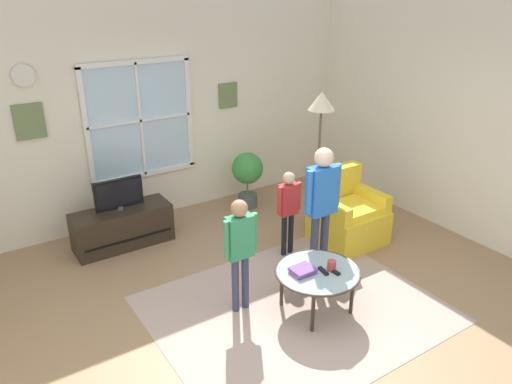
# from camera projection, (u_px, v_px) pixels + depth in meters

# --- Properties ---
(ground_plane) EXTENTS (6.46, 6.61, 0.02)m
(ground_plane) POSITION_uv_depth(u_px,v_px,m) (290.00, 332.00, 4.51)
(ground_plane) COLOR #9E7A56
(back_wall) EXTENTS (5.86, 0.17, 2.83)m
(back_wall) POSITION_uv_depth(u_px,v_px,m) (149.00, 112.00, 6.30)
(back_wall) COLOR silver
(back_wall) RESTS_ON ground_plane
(side_wall_right) EXTENTS (0.12, 6.01, 2.83)m
(side_wall_right) POSITION_uv_depth(u_px,v_px,m) (509.00, 132.00, 5.46)
(side_wall_right) COLOR silver
(side_wall_right) RESTS_ON ground_plane
(area_rug) EXTENTS (2.66, 2.21, 0.01)m
(area_rug) POSITION_uv_depth(u_px,v_px,m) (295.00, 309.00, 4.81)
(area_rug) COLOR tan
(area_rug) RESTS_ON ground_plane
(tv_stand) EXTENTS (1.16, 0.45, 0.47)m
(tv_stand) POSITION_uv_depth(u_px,v_px,m) (123.00, 227.00, 5.91)
(tv_stand) COLOR #2D2319
(tv_stand) RESTS_ON ground_plane
(television) EXTENTS (0.57, 0.08, 0.38)m
(television) POSITION_uv_depth(u_px,v_px,m) (119.00, 194.00, 5.73)
(television) COLOR #4C4C4C
(television) RESTS_ON tv_stand
(armchair) EXTENTS (0.76, 0.74, 0.87)m
(armchair) POSITION_uv_depth(u_px,v_px,m) (346.00, 216.00, 5.99)
(armchair) COLOR yellow
(armchair) RESTS_ON ground_plane
(coffee_table) EXTENTS (0.82, 0.82, 0.44)m
(coffee_table) POSITION_uv_depth(u_px,v_px,m) (317.00, 273.00, 4.65)
(coffee_table) COLOR #99B2B7
(coffee_table) RESTS_ON ground_plane
(book_stack) EXTENTS (0.23, 0.18, 0.05)m
(book_stack) POSITION_uv_depth(u_px,v_px,m) (303.00, 270.00, 4.60)
(book_stack) COLOR #AB5370
(book_stack) RESTS_ON coffee_table
(cup) EXTENTS (0.08, 0.08, 0.10)m
(cup) POSITION_uv_depth(u_px,v_px,m) (332.00, 266.00, 4.64)
(cup) COLOR #BF3F3F
(cup) RESTS_ON coffee_table
(remote_near_books) EXTENTS (0.06, 0.14, 0.02)m
(remote_near_books) POSITION_uv_depth(u_px,v_px,m) (323.00, 271.00, 4.62)
(remote_near_books) COLOR black
(remote_near_books) RESTS_ON coffee_table
(remote_near_cup) EXTENTS (0.05, 0.14, 0.02)m
(remote_near_cup) POSITION_uv_depth(u_px,v_px,m) (334.00, 271.00, 4.62)
(remote_near_cup) COLOR black
(remote_near_cup) RESTS_ON coffee_table
(person_blue_shirt) EXTENTS (0.43, 0.20, 1.44)m
(person_blue_shirt) POSITION_uv_depth(u_px,v_px,m) (322.00, 198.00, 5.06)
(person_blue_shirt) COLOR #333851
(person_blue_shirt) RESTS_ON ground_plane
(person_green_shirt) EXTENTS (0.35, 0.16, 1.16)m
(person_green_shirt) POSITION_uv_depth(u_px,v_px,m) (240.00, 243.00, 4.54)
(person_green_shirt) COLOR #333851
(person_green_shirt) RESTS_ON ground_plane
(person_red_shirt) EXTENTS (0.31, 0.14, 1.02)m
(person_red_shirt) POSITION_uv_depth(u_px,v_px,m) (288.00, 204.00, 5.54)
(person_red_shirt) COLOR black
(person_red_shirt) RESTS_ON ground_plane
(potted_plant_by_window) EXTENTS (0.44, 0.44, 0.80)m
(potted_plant_by_window) POSITION_uv_depth(u_px,v_px,m) (247.00, 173.00, 6.82)
(potted_plant_by_window) COLOR #4C565B
(potted_plant_by_window) RESTS_ON ground_plane
(floor_lamp) EXTENTS (0.32, 0.32, 1.75)m
(floor_lamp) POSITION_uv_depth(u_px,v_px,m) (321.00, 115.00, 5.92)
(floor_lamp) COLOR black
(floor_lamp) RESTS_ON ground_plane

